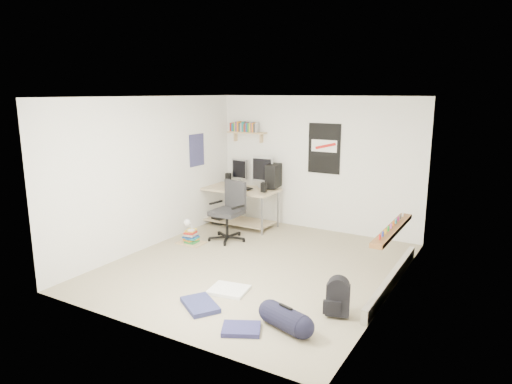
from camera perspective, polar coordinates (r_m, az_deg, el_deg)
The scene contains 26 objects.
floor at distance 6.97m, azimuth -0.01°, elevation -9.24°, with size 4.00×4.50×0.01m, color gray.
ceiling at distance 6.48m, azimuth -0.01°, elevation 11.86°, with size 4.00×4.50×0.01m, color white.
back_wall at distance 8.61m, azimuth 7.58°, elevation 3.50°, with size 4.00×0.01×2.50m, color silver.
left_wall at distance 7.80m, azimuth -12.86°, elevation 2.37°, with size 0.01×4.50×2.50m, color silver.
right_wall at distance 5.89m, azimuth 17.10°, elevation -1.08°, with size 0.01×4.50×2.50m, color silver.
desk at distance 8.93m, azimuth -2.67°, elevation -1.88°, with size 1.70×0.74×0.78m, color beige.
monitor_left at distance 9.10m, azimuth -2.06°, elevation 2.30°, with size 0.35×0.09×0.39m, color #B0AFB5.
monitor_right at distance 8.83m, azimuth 0.84°, elevation 2.26°, with size 0.43×0.11×0.47m, color #B6B5BB.
pc_tower at distance 8.72m, azimuth 2.20°, elevation 2.04°, with size 0.20×0.43×0.45m, color black.
keyboard at distance 8.68m, azimuth -1.70°, elevation 0.57°, with size 0.43×0.15×0.02m, color black.
speaker_left at distance 9.18m, azimuth -3.49°, elevation 1.76°, with size 0.10×0.10×0.20m, color black.
speaker_right at distance 8.32m, azimuth 0.98°, elevation 0.59°, with size 0.09×0.09×0.17m, color black.
office_chair at distance 8.01m, azimuth -3.66°, elevation -2.65°, with size 0.68×0.68×1.05m, color #242427.
wall_shelf at distance 9.10m, azimuth -1.13°, elevation 7.44°, with size 0.80×0.22×0.24m, color tan.
poster_back_wall at distance 8.49m, azimuth 8.51°, elevation 5.39°, with size 0.62×0.03×0.92m, color black.
poster_left_wall at distance 8.66m, azimuth -7.42°, elevation 5.22°, with size 0.02×0.42×0.60m, color navy.
window at distance 6.15m, azimuth 17.37°, elevation 1.36°, with size 0.10×1.50×1.26m, color brown.
baseboard_heater at distance 6.53m, azimuth 16.64°, elevation -10.43°, with size 0.08×2.50×0.18m, color #B7B2A8.
backpack at distance 5.53m, azimuth 10.20°, elevation -13.13°, with size 0.27×0.22×0.36m, color black.
duffel_bag at distance 5.21m, azimuth 3.72°, elevation -15.42°, with size 0.26×0.26×0.51m, color black.
tshirt at distance 6.14m, azimuth -3.41°, elevation -12.12°, with size 0.48×0.41×0.04m, color silver.
jeans_a at distance 5.76m, azimuth -7.01°, elevation -13.82°, with size 0.54×0.34×0.06m, color navy.
jeans_b at distance 5.22m, azimuth -1.86°, elevation -16.74°, with size 0.42×0.31×0.05m, color navy.
book_stack at distance 7.99m, azimuth -8.12°, elevation -5.33°, with size 0.42×0.35×0.29m, color olive.
desk_lamp at distance 7.90m, azimuth -8.14°, elevation -3.80°, with size 0.13×0.22×0.22m, color white.
subwoofer at distance 9.07m, azimuth -4.62°, elevation -3.15°, with size 0.23×0.23×0.25m, color black.
Camera 1 is at (3.26, -5.60, 2.57)m, focal length 32.00 mm.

